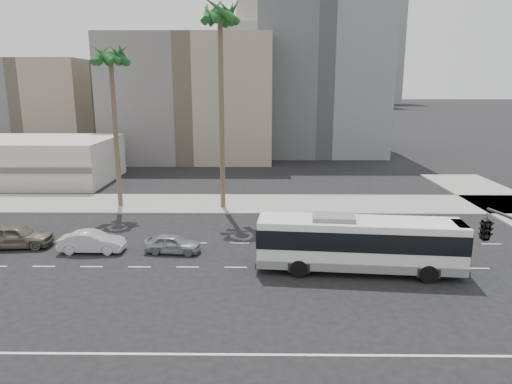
{
  "coord_description": "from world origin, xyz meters",
  "views": [
    {
      "loc": [
        -1.44,
        -26.78,
        11.06
      ],
      "look_at": [
        -1.78,
        4.0,
        3.89
      ],
      "focal_mm": 32.33,
      "sensor_mm": 36.0,
      "label": 1
    }
  ],
  "objects_px": {
    "traffic_signal": "(492,236)",
    "palm_near": "(220,20)",
    "car_c": "(16,236)",
    "car_a": "(173,244)",
    "car_b": "(92,242)",
    "palm_mid": "(111,60)",
    "city_bus": "(359,242)"
  },
  "relations": [
    {
      "from": "city_bus",
      "to": "car_b",
      "type": "distance_m",
      "value": 17.65
    },
    {
      "from": "traffic_signal",
      "to": "palm_mid",
      "type": "bearing_deg",
      "value": 120.37
    },
    {
      "from": "car_a",
      "to": "palm_near",
      "type": "xyz_separation_m",
      "value": [
        2.46,
        11.52,
        15.74
      ]
    },
    {
      "from": "car_a",
      "to": "traffic_signal",
      "type": "bearing_deg",
      "value": -124.61
    },
    {
      "from": "car_b",
      "to": "traffic_signal",
      "type": "distance_m",
      "value": 24.32
    },
    {
      "from": "car_a",
      "to": "palm_mid",
      "type": "xyz_separation_m",
      "value": [
        -7.13,
        11.95,
        12.55
      ]
    },
    {
      "from": "city_bus",
      "to": "palm_mid",
      "type": "distance_m",
      "value": 26.71
    },
    {
      "from": "car_b",
      "to": "palm_near",
      "type": "xyz_separation_m",
      "value": [
        7.96,
        11.43,
        15.66
      ]
    },
    {
      "from": "car_a",
      "to": "car_b",
      "type": "xyz_separation_m",
      "value": [
        -5.5,
        0.09,
        0.08
      ]
    },
    {
      "from": "car_a",
      "to": "palm_near",
      "type": "bearing_deg",
      "value": -6.66
    },
    {
      "from": "car_a",
      "to": "palm_mid",
      "type": "height_order",
      "value": "palm_mid"
    },
    {
      "from": "city_bus",
      "to": "car_c",
      "type": "bearing_deg",
      "value": 175.76
    },
    {
      "from": "car_c",
      "to": "traffic_signal",
      "type": "xyz_separation_m",
      "value": [
        25.89,
        -13.36,
        4.58
      ]
    },
    {
      "from": "palm_near",
      "to": "car_b",
      "type": "bearing_deg",
      "value": -124.86
    },
    {
      "from": "car_a",
      "to": "car_c",
      "type": "height_order",
      "value": "car_c"
    },
    {
      "from": "car_b",
      "to": "car_c",
      "type": "height_order",
      "value": "car_c"
    },
    {
      "from": "car_c",
      "to": "palm_mid",
      "type": "distance_m",
      "value": 17.03
    },
    {
      "from": "car_c",
      "to": "palm_near",
      "type": "xyz_separation_m",
      "value": [
        13.55,
        10.59,
        15.55
      ]
    },
    {
      "from": "car_b",
      "to": "city_bus",
      "type": "bearing_deg",
      "value": -99.98
    },
    {
      "from": "car_a",
      "to": "traffic_signal",
      "type": "height_order",
      "value": "traffic_signal"
    },
    {
      "from": "city_bus",
      "to": "car_c",
      "type": "height_order",
      "value": "city_bus"
    },
    {
      "from": "palm_near",
      "to": "car_c",
      "type": "bearing_deg",
      "value": -141.98
    },
    {
      "from": "city_bus",
      "to": "car_c",
      "type": "xyz_separation_m",
      "value": [
        -22.92,
        3.97,
        -1.01
      ]
    },
    {
      "from": "city_bus",
      "to": "traffic_signal",
      "type": "distance_m",
      "value": 10.48
    },
    {
      "from": "city_bus",
      "to": "traffic_signal",
      "type": "xyz_separation_m",
      "value": [
        2.98,
        -9.39,
        3.58
      ]
    },
    {
      "from": "city_bus",
      "to": "palm_mid",
      "type": "relative_size",
      "value": 0.84
    },
    {
      "from": "palm_near",
      "to": "palm_mid",
      "type": "bearing_deg",
      "value": 177.38
    },
    {
      "from": "city_bus",
      "to": "car_a",
      "type": "xyz_separation_m",
      "value": [
        -11.83,
        3.04,
        -1.19
      ]
    },
    {
      "from": "traffic_signal",
      "to": "palm_near",
      "type": "xyz_separation_m",
      "value": [
        -12.35,
        23.95,
        10.97
      ]
    },
    {
      "from": "palm_mid",
      "to": "city_bus",
      "type": "bearing_deg",
      "value": -38.34
    },
    {
      "from": "car_a",
      "to": "palm_mid",
      "type": "bearing_deg",
      "value": 36.23
    },
    {
      "from": "car_a",
      "to": "city_bus",
      "type": "bearing_deg",
      "value": -99.01
    }
  ]
}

